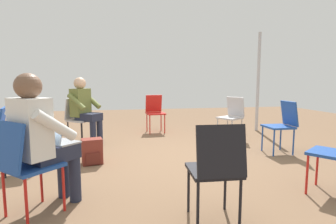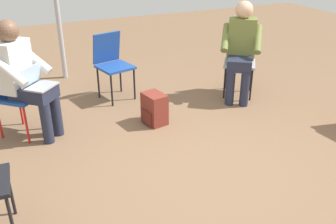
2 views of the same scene
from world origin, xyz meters
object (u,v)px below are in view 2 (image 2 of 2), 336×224
at_px(chair_southwest, 13,90).
at_px(backpack_near_laptop_user, 155,110).
at_px(chair_northwest, 240,58).
at_px(person_with_laptop, 23,74).
at_px(chair_west, 112,61).
at_px(person_in_olive, 241,46).

bearing_deg(chair_southwest, backpack_near_laptop_user, 116.92).
distance_m(chair_northwest, backpack_near_laptop_user, 1.48).
distance_m(person_with_laptop, backpack_near_laptop_user, 1.44).
distance_m(chair_southwest, person_with_laptop, 0.26).
bearing_deg(chair_west, chair_southwest, 9.19).
distance_m(chair_southwest, backpack_near_laptop_user, 1.53).
bearing_deg(chair_southwest, chair_west, 155.84).
bearing_deg(person_with_laptop, backpack_near_laptop_user, 120.20).
bearing_deg(backpack_near_laptop_user, chair_northwest, 105.06).
distance_m(person_in_olive, backpack_near_laptop_user, 1.42).
height_order(person_with_laptop, person_in_olive, same).
height_order(chair_northwest, chair_southwest, same).
bearing_deg(person_with_laptop, person_in_olive, 131.67).
bearing_deg(person_in_olive, chair_northwest, -90.00).
distance_m(chair_southwest, chair_west, 1.34).
bearing_deg(chair_northwest, chair_west, 16.77).
distance_m(chair_northwest, chair_west, 1.69).
bearing_deg(chair_northwest, person_in_olive, 90.00).
bearing_deg(chair_west, backpack_near_laptop_user, 88.07).
height_order(chair_northwest, person_with_laptop, person_with_laptop).
bearing_deg(person_with_laptop, chair_southwest, -90.00).
xyz_separation_m(chair_southwest, backpack_near_laptop_user, (0.41, 1.43, -0.34)).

